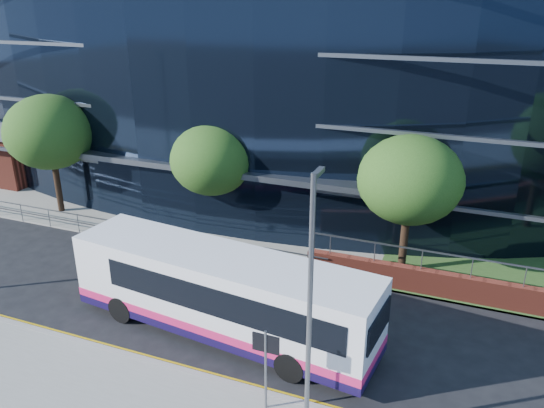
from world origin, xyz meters
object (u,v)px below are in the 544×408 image
at_px(brick_pavilion, 3,147).
at_px(tree_far_c, 410,180).
at_px(street_sign, 266,354).
at_px(streetlight_east, 310,308).
at_px(tree_far_a, 49,132).
at_px(tree_far_b, 212,160).
at_px(city_bus, 224,293).

bearing_deg(brick_pavilion, tree_far_c, -8.82).
distance_m(street_sign, streetlight_east, 2.80).
xyz_separation_m(brick_pavilion, tree_far_c, (29.00, -4.50, 2.60)).
height_order(tree_far_c, streetlight_east, streetlight_east).
bearing_deg(streetlight_east, tree_far_a, 149.54).
bearing_deg(tree_far_b, city_bus, -60.30).
bearing_deg(tree_far_a, city_bus, -26.96).
xyz_separation_m(tree_far_a, tree_far_b, (10.00, 0.50, -0.65)).
relative_size(street_sign, city_bus, 0.23).
bearing_deg(brick_pavilion, streetlight_east, -29.24).
height_order(street_sign, streetlight_east, streetlight_east).
height_order(street_sign, city_bus, city_bus).
height_order(brick_pavilion, streetlight_east, streetlight_east).
distance_m(tree_far_b, city_bus, 9.40).
relative_size(tree_far_b, streetlight_east, 0.76).
xyz_separation_m(street_sign, city_bus, (-3.01, 3.22, -0.42)).
bearing_deg(brick_pavilion, tree_far_a, -26.55).
distance_m(tree_far_a, tree_far_c, 20.00).
bearing_deg(city_bus, tree_far_a, 159.37).
relative_size(street_sign, streetlight_east, 0.35).
bearing_deg(brick_pavilion, street_sign, -29.65).
distance_m(street_sign, tree_far_b, 13.54).
height_order(tree_far_b, streetlight_east, streetlight_east).
bearing_deg(city_bus, street_sign, -40.56).
height_order(street_sign, tree_far_b, tree_far_b).
distance_m(street_sign, tree_far_c, 11.14).
relative_size(tree_far_a, streetlight_east, 0.87).
bearing_deg(city_bus, brick_pavilion, 159.53).
xyz_separation_m(brick_pavilion, street_sign, (26.50, -15.09, 0.21)).
height_order(brick_pavilion, street_sign, brick_pavilion).
height_order(brick_pavilion, city_bus, brick_pavilion).
distance_m(brick_pavilion, tree_far_b, 19.55).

